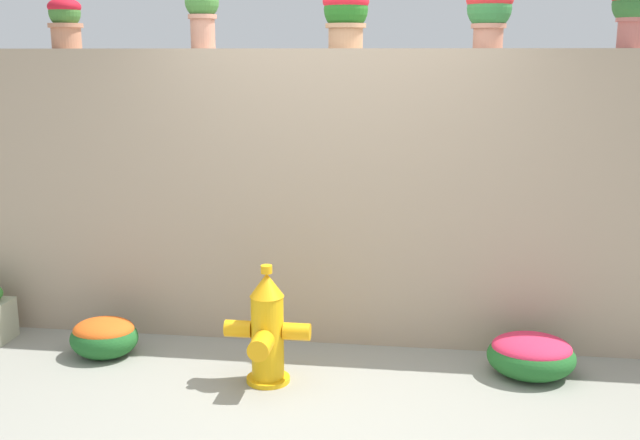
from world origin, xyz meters
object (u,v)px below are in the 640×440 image
potted_plant_3 (346,12)px  potted_plant_5 (634,6)px  fire_hydrant (267,331)px  flower_bush_left (531,354)px  flower_bush_right (104,336)px  potted_plant_2 (202,8)px  potted_plant_1 (65,19)px  potted_plant_4 (489,10)px

potted_plant_3 → potted_plant_5: (1.89, 0.01, 0.02)m
potted_plant_3 → fire_hydrant: potted_plant_3 is taller
potted_plant_3 → flower_bush_left: bearing=-23.9°
potted_plant_5 → fire_hydrant: size_ratio=0.54×
flower_bush_right → potted_plant_2: bearing=45.8°
potted_plant_1 → potted_plant_5: bearing=0.7°
flower_bush_left → flower_bush_right: size_ratio=1.21×
potted_plant_4 → potted_plant_5: 0.93m
potted_plant_5 → flower_bush_left: bearing=-135.9°
potted_plant_2 → potted_plant_3: bearing=1.2°
potted_plant_4 → potted_plant_1: bearing=-179.8°
potted_plant_1 → fire_hydrant: 2.69m
potted_plant_1 → potted_plant_3: potted_plant_3 is taller
potted_plant_1 → fire_hydrant: (1.63, -0.87, -1.96)m
fire_hydrant → flower_bush_left: bearing=11.5°
potted_plant_3 → fire_hydrant: size_ratio=0.53×
potted_plant_1 → flower_bush_left: size_ratio=0.64×
potted_plant_4 → potted_plant_5: bearing=2.5°
potted_plant_4 → potted_plant_5: size_ratio=0.97×
potted_plant_3 → potted_plant_5: size_ratio=0.98×
potted_plant_1 → fire_hydrant: bearing=-28.3°
potted_plant_1 → potted_plant_4: bearing=0.2°
potted_plant_1 → flower_bush_left: (3.31, -0.53, -2.16)m
potted_plant_1 → potted_plant_5: 3.91m
potted_plant_1 → flower_bush_left: bearing=-9.1°
potted_plant_2 → potted_plant_1: bearing=-178.8°
fire_hydrant → flower_bush_right: 1.26m
potted_plant_2 → potted_plant_3: size_ratio=1.06×
potted_plant_5 → flower_bush_right: bearing=-169.6°
potted_plant_2 → potted_plant_5: (2.90, 0.03, -0.01)m
potted_plant_2 → flower_bush_left: bearing=-13.5°
potted_plant_3 → fire_hydrant: bearing=-113.1°
potted_plant_4 → potted_plant_5: (0.93, 0.04, 0.02)m
potted_plant_5 → flower_bush_left: (-0.60, -0.58, -2.22)m
potted_plant_2 → flower_bush_left: (2.30, -0.55, -2.23)m
potted_plant_1 → potted_plant_2: bearing=1.2°
potted_plant_2 → flower_bush_left: size_ratio=0.77×
potted_plant_5 → flower_bush_right: 4.19m
potted_plant_1 → flower_bush_right: (0.41, -0.59, -2.16)m
potted_plant_2 → flower_bush_right: 2.39m
potted_plant_4 → fire_hydrant: potted_plant_4 is taller
potted_plant_3 → potted_plant_4: bearing=-2.0°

